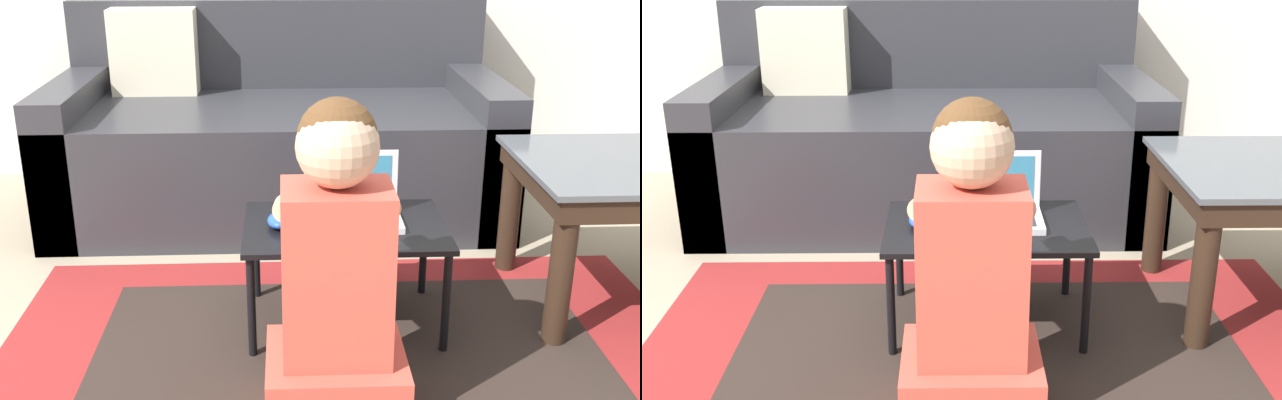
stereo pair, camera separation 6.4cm
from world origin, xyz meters
TOP-DOWN VIEW (x-y plane):
  - ground_plane at (0.00, 0.00)m, footprint 16.00×16.00m
  - area_rug at (0.14, -0.03)m, footprint 2.02×1.37m
  - couch at (-0.06, 1.26)m, footprint 1.82×0.95m
  - laptop_desk at (0.14, 0.20)m, footprint 0.59×0.41m
  - laptop at (0.17, 0.23)m, footprint 0.28×0.19m
  - computer_mouse at (-0.05, 0.20)m, footprint 0.07×0.10m
  - person_seated at (0.09, -0.26)m, footprint 0.34×0.42m

SIDE VIEW (x-z plane):
  - ground_plane at x=0.00m, z-range 0.00..0.00m
  - area_rug at x=0.14m, z-range 0.00..0.01m
  - laptop_desk at x=0.14m, z-range 0.13..0.46m
  - couch at x=-0.06m, z-range -0.12..0.73m
  - computer_mouse at x=-0.05m, z-range 0.33..0.37m
  - laptop at x=0.17m, z-range 0.27..0.46m
  - person_seated at x=0.09m, z-range -0.03..0.78m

